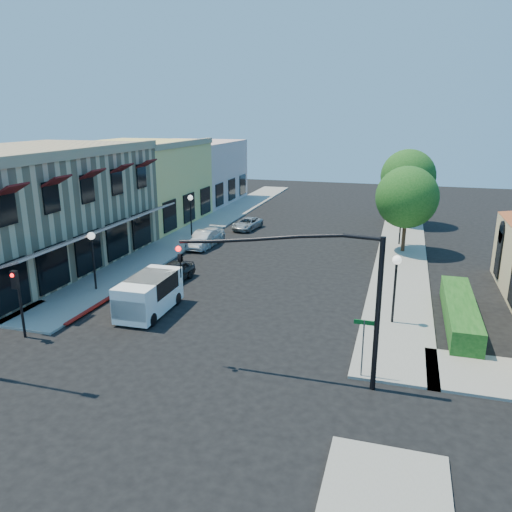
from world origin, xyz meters
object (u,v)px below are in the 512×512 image
(lamppost_left_near, at_px, (92,246))
(white_van, at_px, (149,293))
(street_tree_b, at_px, (408,176))
(lamppost_right_near, at_px, (396,272))
(parked_car_a, at_px, (173,273))
(lamppost_right_far, at_px, (402,212))
(street_tree_a, at_px, (407,197))
(lamppost_left_far, at_px, (191,205))
(parked_car_b, at_px, (203,239))
(parked_car_d, at_px, (247,224))
(street_name_sign, at_px, (363,339))
(parked_car_c, at_px, (208,237))
(signal_mast_arm, at_px, (321,283))
(secondary_signal, at_px, (17,291))

(lamppost_left_near, xyz_separation_m, white_van, (4.71, -2.17, -1.60))
(street_tree_b, bearing_deg, white_van, -115.69)
(lamppost_right_near, bearing_deg, parked_car_a, 168.40)
(lamppost_right_far, bearing_deg, lamppost_right_near, -90.00)
(street_tree_a, distance_m, lamppost_left_far, 17.36)
(parked_car_b, bearing_deg, street_tree_a, 12.07)
(lamppost_left_far, bearing_deg, parked_car_a, -71.83)
(parked_car_d, bearing_deg, lamppost_right_near, -45.91)
(street_name_sign, relative_size, parked_car_a, 0.68)
(lamppost_left_near, distance_m, parked_car_d, 18.51)
(white_van, bearing_deg, parked_car_c, 99.65)
(lamppost_left_near, bearing_deg, parked_car_b, 78.19)
(signal_mast_arm, relative_size, lamppost_right_near, 2.24)
(street_tree_a, xyz_separation_m, lamppost_right_far, (-0.30, 2.00, -1.46))
(lamppost_right_far, bearing_deg, secondary_signal, -126.14)
(lamppost_left_far, bearing_deg, signal_mast_arm, -55.00)
(parked_car_a, bearing_deg, parked_car_c, 103.67)
(lamppost_right_far, xyz_separation_m, parked_car_d, (-13.30, 2.00, -2.21))
(signal_mast_arm, height_order, parked_car_b, signal_mast_arm)
(lamppost_left_near, height_order, parked_car_d, lamppost_left_near)
(street_tree_a, height_order, lamppost_right_far, street_tree_a)
(parked_car_c, bearing_deg, street_name_sign, -49.38)
(lamppost_right_near, relative_size, parked_car_a, 0.97)
(street_tree_a, relative_size, street_tree_b, 0.92)
(lamppost_right_far, distance_m, parked_car_d, 13.63)
(street_tree_a, distance_m, secondary_signal, 26.64)
(parked_car_a, bearing_deg, lamppost_left_near, -138.50)
(lamppost_left_far, distance_m, parked_car_b, 4.32)
(parked_car_b, bearing_deg, parked_car_d, 79.45)
(street_name_sign, bearing_deg, parked_car_d, 117.33)
(lamppost_left_near, height_order, lamppost_right_near, same)
(lamppost_right_near, xyz_separation_m, parked_car_a, (-13.30, 2.73, -2.11))
(street_tree_a, bearing_deg, lamppost_left_near, -141.02)
(lamppost_right_far, relative_size, parked_car_c, 0.86)
(signal_mast_arm, xyz_separation_m, parked_car_d, (-10.66, 24.50, -3.56))
(street_tree_b, height_order, parked_car_a, street_tree_b)
(parked_car_c, bearing_deg, lamppost_left_near, -97.81)
(secondary_signal, bearing_deg, parked_car_d, 82.59)
(signal_mast_arm, distance_m, lamppost_left_far, 25.07)
(lamppost_right_near, bearing_deg, white_van, -169.97)
(street_name_sign, xyz_separation_m, lamppost_left_far, (-16.00, 19.80, 1.04))
(signal_mast_arm, bearing_deg, white_van, 155.82)
(lamppost_right_far, bearing_deg, street_tree_a, -81.47)
(street_tree_b, bearing_deg, parked_car_c, -141.34)
(lamppost_right_far, height_order, parked_car_a, lamppost_right_far)
(lamppost_right_near, distance_m, white_van, 12.58)
(signal_mast_arm, relative_size, secondary_signal, 2.41)
(secondary_signal, height_order, street_name_sign, secondary_signal)
(lamppost_left_near, xyz_separation_m, parked_car_a, (3.70, 2.73, -2.11))
(street_tree_a, xyz_separation_m, parked_car_d, (-13.60, 4.00, -3.67))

